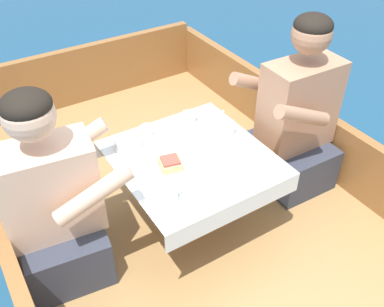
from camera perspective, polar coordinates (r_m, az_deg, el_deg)
name	(u,v)px	position (r m, az deg, el deg)	size (l,w,h in m)	color
ground_plane	(198,265)	(2.54, 0.83, -14.62)	(60.00, 60.00, 0.00)	navy
boat_deck	(198,246)	(2.41, 0.87, -12.25)	(1.85, 3.17, 0.33)	#A87F4C
gunwale_port	(18,282)	(1.98, -22.24, -15.56)	(0.06, 3.17, 0.37)	#936033
gunwale_starboard	(327,144)	(2.64, 17.51, 1.21)	(0.06, 3.17, 0.37)	#936033
bow_coaming	(85,73)	(3.31, -14.03, 10.34)	(1.73, 0.06, 0.42)	#936033
cockpit_table	(192,164)	(2.07, 0.00, -1.40)	(0.71, 0.73, 0.42)	#B2B2B7
person_port	(55,206)	(1.95, -17.77, -6.69)	(0.56, 0.50, 0.94)	#333847
person_starboard	(295,122)	(2.39, 13.61, 4.10)	(0.53, 0.45, 0.99)	#333847
plate_sandwich	(171,168)	(1.97, -2.87, -1.95)	(0.22, 0.22, 0.01)	silver
plate_bread	(238,170)	(1.97, 6.19, -2.25)	(0.21, 0.21, 0.01)	silver
sandwich	(170,163)	(1.95, -2.90, -1.34)	(0.12, 0.12, 0.05)	tan
bowl_port_near	(128,143)	(2.12, -8.50, 1.40)	(0.14, 0.14, 0.04)	silver
bowl_starboard_near	(179,138)	(2.12, -1.74, 2.02)	(0.12, 0.12, 0.04)	silver
coffee_cup_port	(189,117)	(2.26, -0.38, 4.83)	(0.10, 0.07, 0.06)	silver
coffee_cup_starboard	(227,129)	(2.17, 4.74, 3.24)	(0.10, 0.07, 0.07)	silver
coffee_cup_center	(170,194)	(1.81, -2.94, -5.39)	(0.10, 0.07, 0.05)	silver
tin_can	(147,131)	(2.18, -6.03, 3.06)	(0.07, 0.07, 0.05)	silver
utensil_spoon_starboard	(216,114)	(2.34, 3.21, 5.24)	(0.17, 0.04, 0.01)	silver
utensil_knife_port	(203,195)	(1.84, 1.43, -5.59)	(0.12, 0.14, 0.00)	silver
utensil_spoon_port	(202,131)	(2.21, 1.35, 3.04)	(0.17, 0.06, 0.01)	silver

